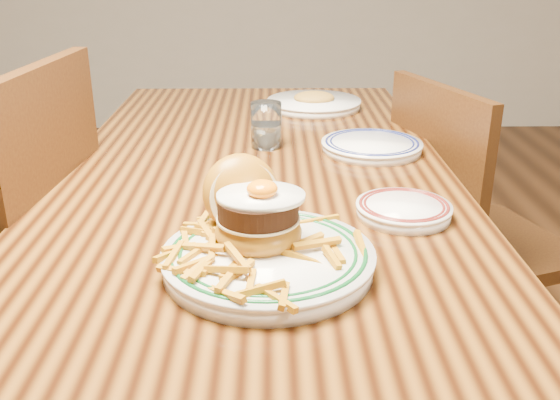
{
  "coord_description": "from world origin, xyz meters",
  "views": [
    {
      "loc": [
        0.04,
        -1.31,
        1.2
      ],
      "look_at": [
        0.05,
        -0.44,
        0.85
      ],
      "focal_mm": 40.0,
      "sensor_mm": 36.0,
      "label": 1
    }
  ],
  "objects_px": {
    "chair_right": "(465,234)",
    "chair_left": "(9,273)",
    "table": "(257,201)",
    "main_plate": "(263,239)",
    "side_plate": "(404,209)"
  },
  "relations": [
    {
      "from": "chair_left",
      "to": "main_plate",
      "type": "height_order",
      "value": "chair_left"
    },
    {
      "from": "chair_right",
      "to": "chair_left",
      "type": "bearing_deg",
      "value": -4.05
    },
    {
      "from": "main_plate",
      "to": "side_plate",
      "type": "distance_m",
      "value": 0.31
    },
    {
      "from": "chair_left",
      "to": "chair_right",
      "type": "xyz_separation_m",
      "value": [
        1.11,
        0.3,
        -0.05
      ]
    },
    {
      "from": "chair_right",
      "to": "main_plate",
      "type": "height_order",
      "value": "main_plate"
    },
    {
      "from": "chair_left",
      "to": "side_plate",
      "type": "bearing_deg",
      "value": -9.01
    },
    {
      "from": "table",
      "to": "main_plate",
      "type": "height_order",
      "value": "main_plate"
    },
    {
      "from": "table",
      "to": "main_plate",
      "type": "relative_size",
      "value": 4.71
    },
    {
      "from": "chair_left",
      "to": "table",
      "type": "bearing_deg",
      "value": 14.16
    },
    {
      "from": "chair_right",
      "to": "main_plate",
      "type": "xyz_separation_m",
      "value": [
        -0.54,
        -0.68,
        0.32
      ]
    },
    {
      "from": "main_plate",
      "to": "side_plate",
      "type": "xyz_separation_m",
      "value": [
        0.25,
        0.18,
        -0.03
      ]
    },
    {
      "from": "table",
      "to": "main_plate",
      "type": "distance_m",
      "value": 0.49
    },
    {
      "from": "table",
      "to": "side_plate",
      "type": "distance_m",
      "value": 0.41
    },
    {
      "from": "table",
      "to": "chair_right",
      "type": "distance_m",
      "value": 0.62
    },
    {
      "from": "table",
      "to": "chair_right",
      "type": "height_order",
      "value": "chair_right"
    }
  ]
}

